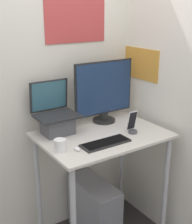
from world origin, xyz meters
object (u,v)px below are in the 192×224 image
(keyboard, at_px, (106,143))
(mouse, at_px, (77,149))
(monitor, at_px, (104,93))
(computer_tower, at_px, (94,210))
(laptop, at_px, (57,120))
(cell_phone, at_px, (132,126))

(keyboard, height_order, mouse, mouse)
(monitor, bearing_deg, computer_tower, -144.60)
(laptop, height_order, keyboard, laptop)
(keyboard, distance_m, mouse, 0.22)
(laptop, distance_m, keyboard, 0.42)
(monitor, height_order, keyboard, monitor)
(laptop, distance_m, monitor, 0.46)
(keyboard, distance_m, cell_phone, 0.29)
(laptop, xyz_separation_m, cell_phone, (0.47, -0.30, -0.05))
(monitor, distance_m, mouse, 0.63)
(mouse, relative_size, computer_tower, 0.11)
(keyboard, xyz_separation_m, computer_tower, (0.07, 0.25, -0.72))
(mouse, distance_m, computer_tower, 0.81)
(monitor, relative_size, mouse, 9.65)
(keyboard, height_order, computer_tower, keyboard)
(cell_phone, bearing_deg, laptop, 147.07)
(cell_phone, height_order, computer_tower, cell_phone)
(mouse, bearing_deg, keyboard, -5.03)
(cell_phone, xyz_separation_m, computer_tower, (-0.21, 0.19, -0.77))
(keyboard, xyz_separation_m, mouse, (-0.21, 0.02, 0.00))
(keyboard, relative_size, cell_phone, 2.09)
(monitor, relative_size, computer_tower, 1.05)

